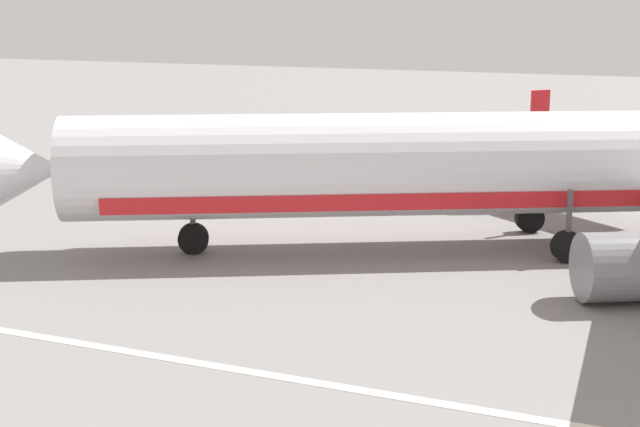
# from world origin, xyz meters

# --- Properties ---
(apron_stripe) EXTENTS (120.00, 0.36, 0.01)m
(apron_stripe) POSITION_xyz_m (0.00, 9.00, 0.01)
(apron_stripe) COLOR silver
(apron_stripe) RESTS_ON ground
(airplane) EXTENTS (34.91, 28.87, 11.34)m
(airplane) POSITION_xyz_m (3.77, 23.48, 3.05)
(airplane) COLOR silver
(airplane) RESTS_ON ground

